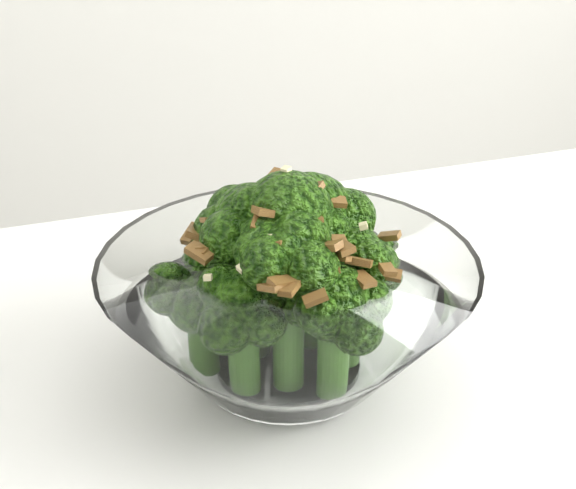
{
  "coord_description": "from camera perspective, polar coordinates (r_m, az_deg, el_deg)",
  "views": [
    {
      "loc": [
        0.15,
        -0.36,
        1.07
      ],
      "look_at": [
        0.15,
        0.07,
        0.85
      ],
      "focal_mm": 50.0,
      "sensor_mm": 36.0,
      "label": 1
    }
  ],
  "objects": [
    {
      "name": "broccoli_dish",
      "position": [
        0.51,
        -0.04,
        -4.17
      ],
      "size": [
        0.24,
        0.24,
        0.15
      ],
      "color": "white",
      "rests_on": "table"
    }
  ]
}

